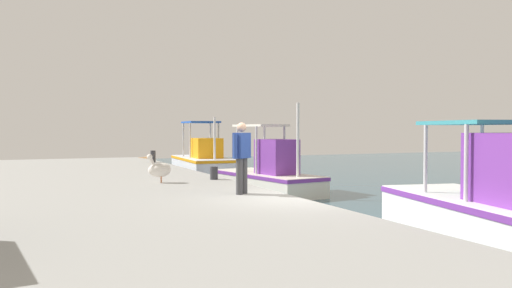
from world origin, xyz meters
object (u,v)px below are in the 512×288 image
object	(u,v)px
mooring_bollard_second	(214,173)
fishing_boat_third	(493,212)
fisherman_standing	(242,154)
mooring_bollard_nearest	(153,156)
fishing_boat_nearest	(204,163)
fishing_boat_second	(269,175)
pelican	(160,169)

from	to	relation	value
mooring_bollard_second	fishing_boat_third	bearing A→B (deg)	21.97
fisherman_standing	mooring_bollard_nearest	size ratio (longest dim) A/B	3.08
fishing_boat_nearest	fishing_boat_third	size ratio (longest dim) A/B	0.97
mooring_bollard_nearest	fishing_boat_second	bearing A→B (deg)	23.24
pelican	mooring_bollard_second	world-z (taller)	pelican
pelican	mooring_bollard_nearest	bearing A→B (deg)	169.13
fishing_boat_nearest	fishing_boat_second	xyz separation A→B (m)	(6.59, 0.40, -0.05)
pelican	mooring_bollard_nearest	distance (m)	9.16
mooring_bollard_second	mooring_bollard_nearest	bearing A→B (deg)	180.00
fisherman_standing	pelican	bearing A→B (deg)	-159.94
fishing_boat_second	mooring_bollard_nearest	size ratio (longest dim) A/B	9.57
fishing_boat_second	fisherman_standing	bearing A→B (deg)	-30.53
fishing_boat_third	mooring_bollard_nearest	bearing A→B (deg)	-169.40
fisherman_standing	mooring_bollard_nearest	world-z (taller)	fisherman_standing
fishing_boat_nearest	mooring_bollard_nearest	size ratio (longest dim) A/B	9.85
fishing_boat_nearest	fishing_boat_third	world-z (taller)	fishing_boat_third
fishing_boat_nearest	mooring_bollard_nearest	world-z (taller)	fishing_boat_nearest
fisherman_standing	mooring_bollard_nearest	bearing A→B (deg)	177.56
mooring_bollard_nearest	mooring_bollard_second	xyz separation A→B (m)	(8.73, -0.00, -0.08)
fishing_boat_third	mooring_bollard_nearest	xyz separation A→B (m)	(-16.28, -3.05, 0.32)
fishing_boat_nearest	mooring_bollard_nearest	bearing A→B (deg)	-90.18
mooring_bollard_nearest	mooring_bollard_second	world-z (taller)	mooring_bollard_nearest
mooring_bollard_nearest	fishing_boat_third	bearing A→B (deg)	10.60
fishing_boat_second	pelican	bearing A→B (deg)	-62.29
fishing_boat_second	mooring_bollard_second	bearing A→B (deg)	-53.10
mooring_bollard_second	fishing_boat_nearest	bearing A→B (deg)	164.37
fishing_boat_nearest	fisherman_standing	size ratio (longest dim) A/B	3.20
pelican	mooring_bollard_second	xyz separation A→B (m)	(-0.27, 1.73, -0.20)
fisherman_standing	mooring_bollard_second	distance (m)	3.68
fishing_boat_second	fishing_boat_third	bearing A→B (deg)	1.26
pelican	fisherman_standing	xyz separation A→B (m)	(3.30, 1.20, 0.54)
fishing_boat_second	mooring_bollard_nearest	distance (m)	7.20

